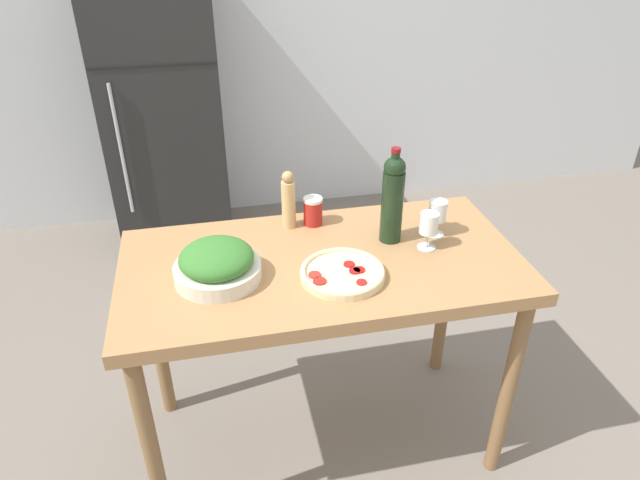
% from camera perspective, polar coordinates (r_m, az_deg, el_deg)
% --- Properties ---
extents(ground_plane, '(14.00, 14.00, 0.00)m').
position_cam_1_polar(ground_plane, '(2.60, 0.17, -18.88)').
color(ground_plane, slate).
extents(wall_back, '(6.40, 0.06, 2.60)m').
position_cam_1_polar(wall_back, '(3.93, -7.17, 20.73)').
color(wall_back, silver).
rests_on(wall_back, ground_plane).
extents(refrigerator, '(0.68, 0.65, 1.70)m').
position_cam_1_polar(refrigerator, '(3.68, -15.35, 11.95)').
color(refrigerator, black).
rests_on(refrigerator, ground_plane).
extents(prep_counter, '(1.40, 0.71, 0.90)m').
position_cam_1_polar(prep_counter, '(2.05, 0.21, -4.43)').
color(prep_counter, '#A87A4C').
rests_on(prep_counter, ground_plane).
extents(wine_bottle, '(0.08, 0.08, 0.36)m').
position_cam_1_polar(wine_bottle, '(2.05, 7.28, 4.25)').
color(wine_bottle, black).
rests_on(wine_bottle, prep_counter).
extents(wine_glass_near, '(0.07, 0.07, 0.14)m').
position_cam_1_polar(wine_glass_near, '(2.05, 10.81, 1.48)').
color(wine_glass_near, silver).
rests_on(wine_glass_near, prep_counter).
extents(wine_glass_far, '(0.07, 0.07, 0.14)m').
position_cam_1_polar(wine_glass_far, '(2.14, 11.68, 2.68)').
color(wine_glass_far, silver).
rests_on(wine_glass_far, prep_counter).
extents(pepper_mill, '(0.05, 0.05, 0.23)m').
position_cam_1_polar(pepper_mill, '(2.15, -3.18, 3.96)').
color(pepper_mill, tan).
rests_on(pepper_mill, prep_counter).
extents(salad_bowl, '(0.29, 0.29, 0.13)m').
position_cam_1_polar(salad_bowl, '(1.90, -10.26, -2.36)').
color(salad_bowl, silver).
rests_on(salad_bowl, prep_counter).
extents(homemade_pizza, '(0.28, 0.28, 0.03)m').
position_cam_1_polar(homemade_pizza, '(1.90, 2.26, -3.30)').
color(homemade_pizza, beige).
rests_on(homemade_pizza, prep_counter).
extents(salt_canister, '(0.07, 0.07, 0.11)m').
position_cam_1_polar(salt_canister, '(2.19, -0.71, 2.92)').
color(salt_canister, '#B2231E').
rests_on(salt_canister, prep_counter).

